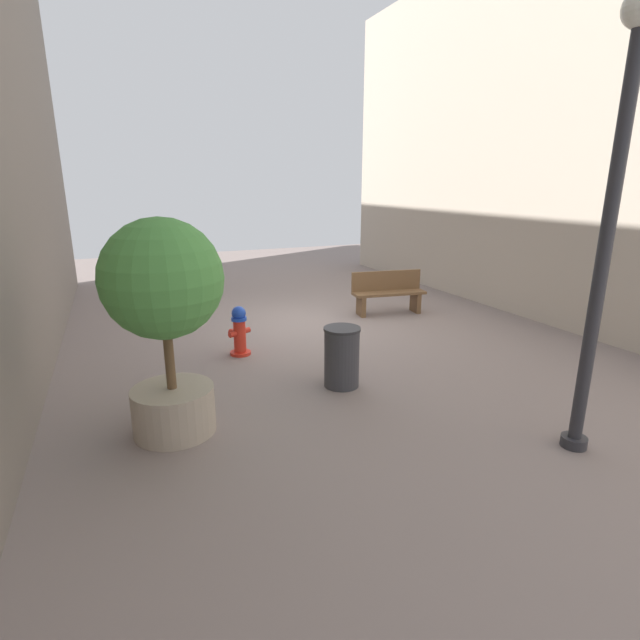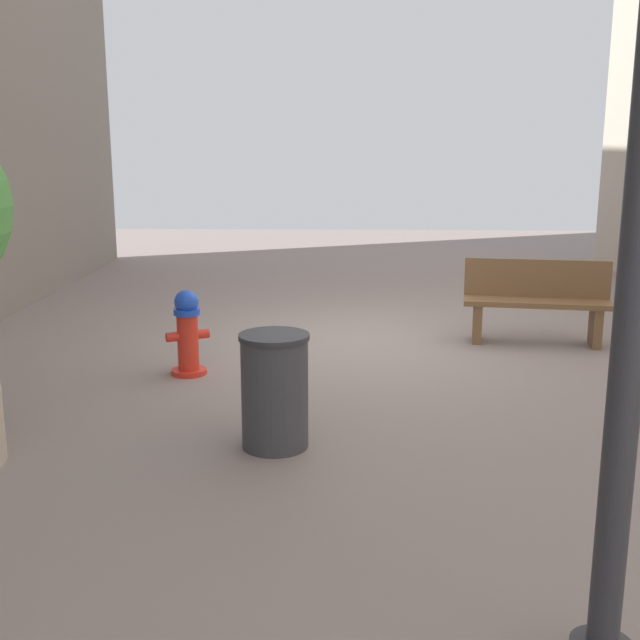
# 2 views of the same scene
# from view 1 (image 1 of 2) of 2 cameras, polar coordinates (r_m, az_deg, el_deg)

# --- Properties ---
(ground_plane) EXTENTS (23.40, 23.40, 0.00)m
(ground_plane) POSITION_cam_1_polar(r_m,az_deg,el_deg) (10.26, -1.91, -0.33)
(ground_plane) COLOR gray
(building_facade_left) EXTENTS (0.70, 18.00, 7.84)m
(building_facade_left) POSITION_cam_1_polar(r_m,az_deg,el_deg) (10.76, 31.42, 19.33)
(building_facade_left) COLOR beige
(building_facade_left) RESTS_ON ground_plane
(fire_hydrant) EXTENTS (0.43, 0.41, 0.86)m
(fire_hydrant) POSITION_cam_1_polar(r_m,az_deg,el_deg) (8.38, -9.49, -1.24)
(fire_hydrant) COLOR red
(fire_hydrant) RESTS_ON ground_plane
(bench_near) EXTENTS (1.69, 0.67, 0.95)m
(bench_near) POSITION_cam_1_polar(r_m,az_deg,el_deg) (11.02, 8.00, 3.32)
(bench_near) COLOR brown
(bench_near) RESTS_ON ground_plane
(planter_tree) EXTENTS (1.34, 1.34, 2.52)m
(planter_tree) POSITION_cam_1_polar(r_m,az_deg,el_deg) (5.63, -17.85, 1.88)
(planter_tree) COLOR tan
(planter_tree) RESTS_ON ground_plane
(street_lamp) EXTENTS (0.36, 0.36, 4.53)m
(street_lamp) POSITION_cam_1_polar(r_m,az_deg,el_deg) (5.63, 31.30, 12.73)
(street_lamp) COLOR #2D2D33
(street_lamp) RESTS_ON ground_plane
(trash_bin) EXTENTS (0.53, 0.53, 0.88)m
(trash_bin) POSITION_cam_1_polar(r_m,az_deg,el_deg) (6.99, 2.58, -4.36)
(trash_bin) COLOR #38383D
(trash_bin) RESTS_ON ground_plane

